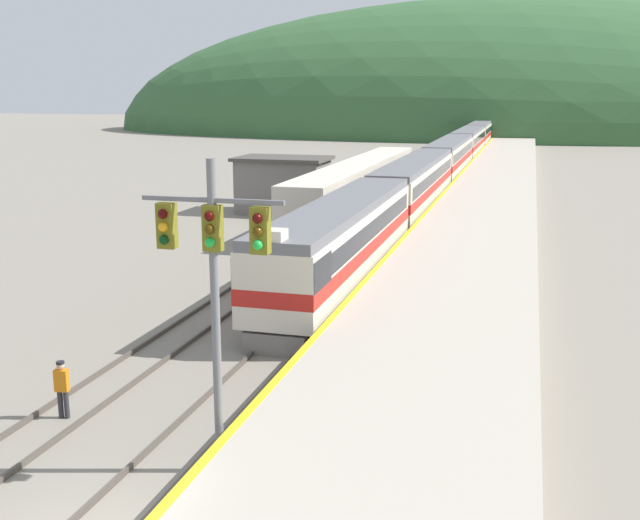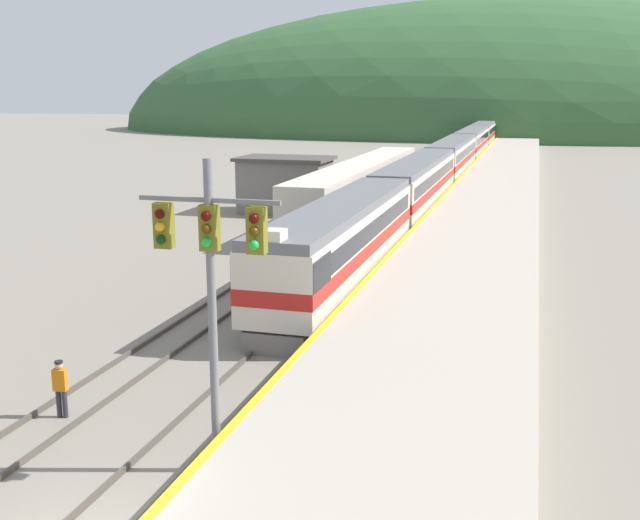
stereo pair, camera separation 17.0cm
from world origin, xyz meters
TOP-DOWN VIEW (x-y plane):
  - track_main at (0.00, 70.00)m, footprint 1.52×180.00m
  - track_siding at (-3.97, 70.00)m, footprint 1.52×180.00m
  - platform at (5.06, 50.00)m, footprint 6.93×140.00m
  - distant_hills at (0.00, 156.17)m, footprint 173.68×78.15m
  - station_shed at (-9.33, 40.17)m, footprint 6.66×4.53m
  - express_train_lead_car at (0.00, 20.36)m, footprint 2.88×19.32m
  - carriage_second at (0.00, 42.39)m, footprint 2.87×22.51m
  - carriage_third at (0.00, 65.78)m, footprint 2.87×22.51m
  - carriage_fourth at (0.00, 89.18)m, footprint 2.87×22.51m
  - carriage_fifth at (0.00, 112.57)m, footprint 2.87×22.51m
  - siding_train at (-3.97, 41.63)m, footprint 2.90×30.43m
  - signal_mast_main at (1.34, 3.34)m, footprint 3.30×0.42m
  - track_worker at (-3.91, 4.92)m, footprint 0.39×0.27m

SIDE VIEW (x-z plane):
  - distant_hills at x=0.00m, z-range -27.84..27.84m
  - track_main at x=0.00m, z-range 0.00..0.16m
  - track_siding at x=-3.97m, z-range 0.00..0.16m
  - platform at x=5.06m, z-range -0.01..1.15m
  - track_worker at x=-3.91m, z-range 0.10..1.73m
  - siding_train at x=-3.97m, z-range 0.06..3.76m
  - station_shed at x=-9.33m, z-range 0.02..4.09m
  - carriage_second at x=0.00m, z-range 0.17..4.08m
  - carriage_third at x=0.00m, z-range 0.17..4.08m
  - carriage_fourth at x=0.00m, z-range 0.17..4.08m
  - carriage_fifth at x=0.00m, z-range 0.17..4.08m
  - express_train_lead_car at x=0.00m, z-range 0.01..4.28m
  - signal_mast_main at x=1.34m, z-range 1.35..8.65m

